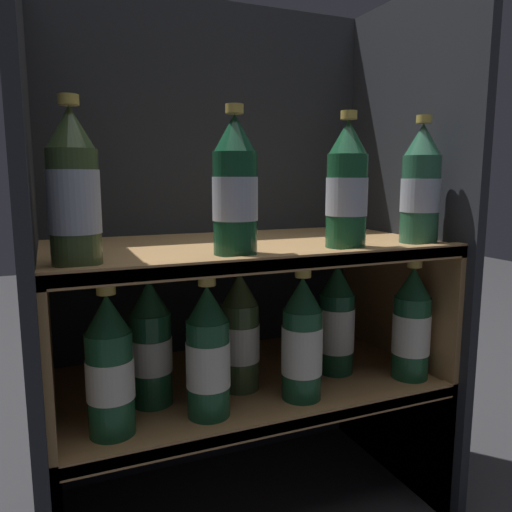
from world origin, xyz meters
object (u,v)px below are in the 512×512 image
Objects in this scene: bottle_lower_back_0 at (151,346)px; bottle_lower_back_2 at (336,322)px; bottle_lower_front_3 at (411,326)px; bottle_upper_front_0 at (74,192)px; bottle_lower_back_1 at (240,334)px; bottle_upper_front_2 at (347,188)px; bottle_upper_front_1 at (235,189)px; bottle_upper_front_3 at (421,187)px; bottle_lower_front_1 at (208,355)px; bottle_lower_front_2 at (302,342)px; bottle_lower_front_0 at (110,369)px.

bottle_lower_back_0 is 0.37m from bottle_lower_back_2.
bottle_upper_front_0 is at bearing 180.00° from bottle_lower_front_3.
bottle_lower_back_2 is at bearing -0.00° from bottle_lower_back_1.
bottle_upper_front_1 is at bearing 180.00° from bottle_upper_front_2.
bottle_upper_front_3 reaches higher than bottle_lower_front_3.
bottle_lower_back_0 is 1.00× the size of bottle_lower_back_1.
bottle_upper_front_2 is at bearing 0.00° from bottle_lower_front_1.
bottle_lower_front_1 is 0.41m from bottle_lower_front_3.
bottle_upper_front_3 is (0.36, -0.00, 0.00)m from bottle_upper_front_1.
bottle_upper_front_2 is at bearing 0.00° from bottle_upper_front_1.
bottle_lower_back_0 and bottle_lower_back_2 have the same top height.
bottle_lower_front_2 is (0.17, 0.00, -0.00)m from bottle_lower_front_1.
bottle_upper_front_3 is 1.00× the size of bottle_lower_back_0.
bottle_lower_front_2 is 0.24m from bottle_lower_front_3.
bottle_upper_front_2 is 1.00× the size of bottle_lower_front_2.
bottle_upper_front_1 is 0.21m from bottle_upper_front_2.
bottle_lower_front_1 is (-0.25, -0.00, -0.27)m from bottle_upper_front_2.
bottle_lower_front_3 is (0.36, -0.00, -0.27)m from bottle_upper_front_1.
bottle_upper_front_0 is 1.00× the size of bottle_upper_front_2.
bottle_upper_front_2 is at bearing 0.00° from bottle_upper_front_0.
bottle_upper_front_0 is 0.33m from bottle_lower_front_1.
bottle_lower_front_3 is at bearing 0.00° from bottle_upper_front_0.
bottle_lower_front_2 is 1.00× the size of bottle_lower_back_0.
bottle_upper_front_2 is 0.37m from bottle_lower_front_1.
bottle_upper_front_1 reaches higher than bottle_lower_back_1.
bottle_lower_back_0 and bottle_lower_back_1 have the same top height.
bottle_lower_front_3 is 1.00× the size of bottle_lower_back_1.
bottle_upper_front_1 is 1.00× the size of bottle_lower_front_0.
bottle_lower_front_3 and bottle_lower_back_2 have the same top height.
bottle_upper_front_2 is 0.28m from bottle_lower_back_2.
bottle_upper_front_0 is 1.00× the size of bottle_lower_back_0.
bottle_upper_front_1 is 0.29m from bottle_lower_front_2.
bottle_lower_front_1 and bottle_lower_back_1 have the same top height.
bottle_upper_front_0 reaches higher than bottle_lower_front_1.
bottle_upper_front_0 is at bearing 180.00° from bottle_lower_front_2.
bottle_lower_front_1 is 0.11m from bottle_lower_back_0.
bottle_lower_front_2 is at bearing -146.14° from bottle_lower_back_2.
bottle_lower_front_2 is at bearing -180.00° from bottle_upper_front_2.
bottle_upper_front_2 and bottle_upper_front_3 have the same top height.
bottle_upper_front_0 is at bearing -180.00° from bottle_upper_front_1.
bottle_upper_front_2 reaches higher than bottle_lower_front_0.
bottle_upper_front_0 reaches higher than bottle_lower_back_2.
bottle_lower_front_3 is at bearing 0.00° from bottle_lower_front_0.
bottle_upper_front_2 is at bearing -114.41° from bottle_lower_back_2.
bottle_upper_front_2 reaches higher than bottle_lower_front_3.
bottle_upper_front_1 is 0.28m from bottle_lower_back_1.
bottle_lower_back_1 is at bearing 64.96° from bottle_upper_front_1.
bottle_lower_back_0 is (-0.48, 0.08, 0.00)m from bottle_lower_front_3.
bottle_upper_front_0 is 1.00× the size of bottle_upper_front_1.
bottle_lower_back_2 is (0.04, 0.08, -0.27)m from bottle_upper_front_2.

